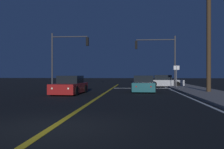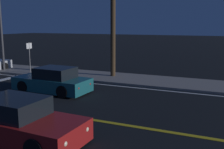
# 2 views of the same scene
# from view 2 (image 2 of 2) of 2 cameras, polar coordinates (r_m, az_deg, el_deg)

# --- Properties ---
(sidewalk_right) EXTENTS (3.20, 36.78, 0.15)m
(sidewalk_right) POSITION_cam_2_polar(r_m,az_deg,el_deg) (17.21, 7.09, -1.28)
(sidewalk_right) COLOR gray
(sidewalk_right) RESTS_ON ground
(lane_line_center) EXTENTS (0.20, 34.73, 0.01)m
(lane_line_center) POSITION_cam_2_polar(r_m,az_deg,el_deg) (10.53, -5.00, -9.37)
(lane_line_center) COLOR gold
(lane_line_center) RESTS_ON ground
(lane_line_edge_right) EXTENTS (0.16, 34.73, 0.01)m
(lane_line_edge_right) POSITION_cam_2_polar(r_m,az_deg,el_deg) (15.50, 5.10, -2.82)
(lane_line_edge_right) COLOR white
(lane_line_edge_right) RESTS_ON ground
(car_far_approaching_red) EXTENTS (1.98, 4.30, 1.34)m
(car_far_approaching_red) POSITION_cam_2_polar(r_m,az_deg,el_deg) (9.05, -19.04, -9.44)
(car_far_approaching_red) COLOR maroon
(car_far_approaching_red) RESTS_ON ground
(car_parked_curb_teal) EXTENTS (1.98, 4.21, 1.34)m
(car_parked_curb_teal) POSITION_cam_2_polar(r_m,az_deg,el_deg) (14.79, -12.37, -1.40)
(car_parked_curb_teal) COLOR #195960
(car_parked_curb_teal) RESTS_ON ground
(street_sign_corner) EXTENTS (0.56, 0.06, 2.33)m
(street_sign_corner) POSITION_cam_2_polar(r_m,az_deg,el_deg) (20.00, -17.01, 4.34)
(street_sign_corner) COLOR slate
(street_sign_corner) RESTS_ON ground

